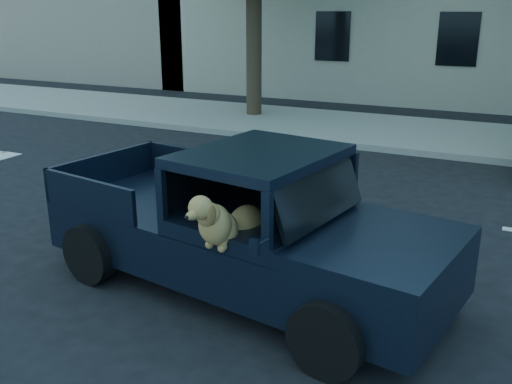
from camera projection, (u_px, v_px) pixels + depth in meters
ground at (197, 279)px, 6.90m from camera, size 120.00×120.00×0.00m
far_sidewalk at (386, 131)px, 14.73m from camera, size 60.00×4.00×0.15m
lane_stripes at (420, 216)px, 8.96m from camera, size 21.60×0.14×0.01m
pickup_truck at (238, 242)px, 6.54m from camera, size 4.93×2.76×1.68m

